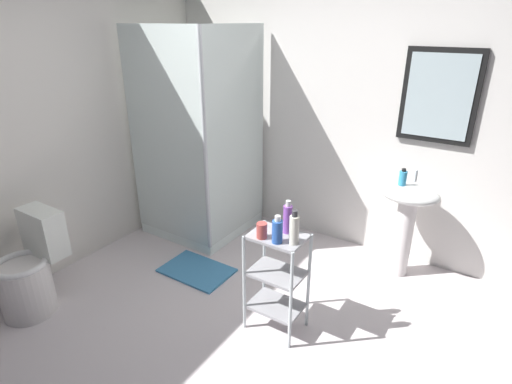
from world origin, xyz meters
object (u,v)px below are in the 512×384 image
at_px(lotion_bottle_white, 294,229).
at_px(bath_mat, 197,270).
at_px(conditioner_bottle_purple, 288,218).
at_px(rinse_cup, 262,231).
at_px(storage_cart, 277,275).
at_px(hand_soap_bottle, 403,178).
at_px(shower_stall, 203,190).
at_px(pedestal_sink, 407,212).
at_px(shampoo_bottle_blue, 277,231).
at_px(toilet, 30,272).

height_order(lotion_bottle_white, bath_mat, lotion_bottle_white).
height_order(conditioner_bottle_purple, rinse_cup, conditioner_bottle_purple).
height_order(storage_cart, conditioner_bottle_purple, conditioner_bottle_purple).
bearing_deg(rinse_cup, hand_soap_bottle, 65.55).
distance_m(shower_stall, storage_cart, 1.57).
distance_m(pedestal_sink, shampoo_bottle_blue, 1.36).
height_order(hand_soap_bottle, lotion_bottle_white, lotion_bottle_white).
bearing_deg(bath_mat, hand_soap_bottle, 33.23).
bearing_deg(toilet, storage_cart, 26.18).
distance_m(lotion_bottle_white, rinse_cup, 0.22).
bearing_deg(lotion_bottle_white, conditioner_bottle_purple, 134.25).
relative_size(storage_cart, shampoo_bottle_blue, 4.01).
height_order(pedestal_sink, shampoo_bottle_blue, shampoo_bottle_blue).
xyz_separation_m(toilet, bath_mat, (0.70, 1.02, -0.31)).
xyz_separation_m(shower_stall, conditioner_bottle_purple, (1.36, -0.76, 0.38)).
relative_size(hand_soap_bottle, rinse_cup, 1.35).
bearing_deg(lotion_bottle_white, toilet, -156.46).
xyz_separation_m(toilet, lotion_bottle_white, (1.76, 0.77, 0.53)).
distance_m(shower_stall, conditioner_bottle_purple, 1.61).
relative_size(storage_cart, bath_mat, 1.23).
bearing_deg(rinse_cup, storage_cart, 48.08).
bearing_deg(bath_mat, shower_stall, 123.60).
height_order(shower_stall, storage_cart, shower_stall).
bearing_deg(shower_stall, conditioner_bottle_purple, -29.18).
height_order(hand_soap_bottle, conditioner_bottle_purple, conditioner_bottle_purple).
bearing_deg(bath_mat, rinse_cup, -19.37).
xyz_separation_m(toilet, rinse_cup, (1.56, 0.72, 0.48)).
distance_m(conditioner_bottle_purple, lotion_bottle_white, 0.15).
bearing_deg(conditioner_bottle_purple, pedestal_sink, 64.26).
distance_m(shampoo_bottle_blue, rinse_cup, 0.12).
bearing_deg(toilet, shampoo_bottle_blue, 23.41).
height_order(lotion_bottle_white, rinse_cup, lotion_bottle_white).
bearing_deg(lotion_bottle_white, bath_mat, 166.55).
height_order(shower_stall, shampoo_bottle_blue, shower_stall).
xyz_separation_m(storage_cart, conditioner_bottle_purple, (0.03, 0.07, 0.41)).
height_order(storage_cart, lotion_bottle_white, lotion_bottle_white).
bearing_deg(hand_soap_bottle, toilet, -137.38).
distance_m(rinse_cup, bath_mat, 1.20).
bearing_deg(hand_soap_bottle, pedestal_sink, 8.63).
distance_m(toilet, bath_mat, 1.28).
bearing_deg(shower_stall, lotion_bottle_white, -30.57).
xyz_separation_m(shower_stall, toilet, (-0.30, -1.63, -0.15)).
height_order(shower_stall, conditioner_bottle_purple, shower_stall).
relative_size(shower_stall, lotion_bottle_white, 8.85).
bearing_deg(conditioner_bottle_purple, toilet, -152.31).
height_order(pedestal_sink, rinse_cup, rinse_cup).
bearing_deg(pedestal_sink, rinse_cup, -116.90).
height_order(storage_cart, hand_soap_bottle, hand_soap_bottle).
xyz_separation_m(storage_cart, bath_mat, (-0.92, 0.22, -0.43)).
bearing_deg(shampoo_bottle_blue, toilet, -156.59).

